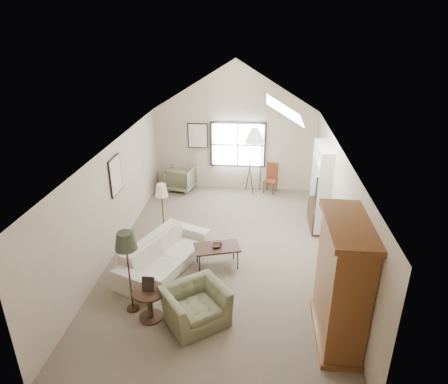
# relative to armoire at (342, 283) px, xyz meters

# --- Properties ---
(room_shell) EXTENTS (5.01, 8.01, 4.00)m
(room_shell) POSITION_rel_armoire_xyz_m (-2.18, 2.40, 2.11)
(room_shell) COLOR #726451
(room_shell) RESTS_ON ground
(window) EXTENTS (1.72, 0.08, 1.42)m
(window) POSITION_rel_armoire_xyz_m (-2.08, 6.36, 0.35)
(window) COLOR black
(window) RESTS_ON room_shell
(skylight) EXTENTS (0.80, 1.20, 0.52)m
(skylight) POSITION_rel_armoire_xyz_m (-0.88, 3.30, 2.12)
(skylight) COLOR white
(skylight) RESTS_ON room_shell
(wall_art) EXTENTS (1.97, 3.71, 0.88)m
(wall_art) POSITION_rel_armoire_xyz_m (-4.06, 4.34, 0.63)
(wall_art) COLOR black
(wall_art) RESTS_ON room_shell
(armoire) EXTENTS (0.60, 1.50, 2.20)m
(armoire) POSITION_rel_armoire_xyz_m (0.00, 0.00, 0.00)
(armoire) COLOR brown
(armoire) RESTS_ON ground
(tv_alcove) EXTENTS (0.32, 1.30, 2.10)m
(tv_alcove) POSITION_rel_armoire_xyz_m (0.16, 4.00, 0.05)
(tv_alcove) COLOR white
(tv_alcove) RESTS_ON ground
(media_console) EXTENTS (0.34, 1.18, 0.60)m
(media_console) POSITION_rel_armoire_xyz_m (0.14, 4.00, -0.80)
(media_console) COLOR #382316
(media_console) RESTS_ON ground
(tv_panel) EXTENTS (0.05, 0.90, 0.55)m
(tv_panel) POSITION_rel_armoire_xyz_m (0.14, 4.00, -0.18)
(tv_panel) COLOR black
(tv_panel) RESTS_ON media_console
(sofa) EXTENTS (1.77, 2.58, 0.70)m
(sofa) POSITION_rel_armoire_xyz_m (-3.37, 1.74, -0.75)
(sofa) COLOR beige
(sofa) RESTS_ON ground
(armchair_near) EXTENTS (1.40, 1.37, 0.69)m
(armchair_near) POSITION_rel_armoire_xyz_m (-2.44, 0.13, -0.76)
(armchair_near) COLOR #6C714F
(armchair_near) RESTS_ON ground
(armchair_far) EXTENTS (0.98, 1.00, 0.77)m
(armchair_far) POSITION_rel_armoire_xyz_m (-3.87, 6.10, -0.72)
(armchair_far) COLOR #626748
(armchair_far) RESTS_ON ground
(coffee_table) EXTENTS (1.08, 0.80, 0.50)m
(coffee_table) POSITION_rel_armoire_xyz_m (-2.25, 1.90, -0.85)
(coffee_table) COLOR #331F15
(coffee_table) RESTS_ON ground
(bowl) EXTENTS (0.29, 0.29, 0.06)m
(bowl) POSITION_rel_armoire_xyz_m (-2.25, 1.90, -0.58)
(bowl) COLOR #3A1F17
(bowl) RESTS_ON coffee_table
(side_table) EXTENTS (0.78, 0.78, 0.60)m
(side_table) POSITION_rel_armoire_xyz_m (-3.27, 0.14, -0.80)
(side_table) COLOR #322414
(side_table) RESTS_ON ground
(side_chair) EXTENTS (0.47, 0.47, 0.95)m
(side_chair) POSITION_rel_armoire_xyz_m (-1.04, 6.10, -0.63)
(side_chair) COLOR brown
(side_chair) RESTS_ON ground
(tripod_lamp) EXTENTS (0.80, 0.80, 2.09)m
(tripod_lamp) POSITION_rel_armoire_xyz_m (-1.57, 6.10, -0.06)
(tripod_lamp) COLOR white
(tripod_lamp) RESTS_ON ground
(dark_lamp) EXTENTS (0.52, 0.52, 1.68)m
(dark_lamp) POSITION_rel_armoire_xyz_m (-3.67, 0.34, -0.26)
(dark_lamp) COLOR black
(dark_lamp) RESTS_ON ground
(tan_lamp) EXTENTS (0.39, 0.39, 1.51)m
(tan_lamp) POSITION_rel_armoire_xyz_m (-3.67, 2.94, -0.35)
(tan_lamp) COLOR tan
(tan_lamp) RESTS_ON ground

